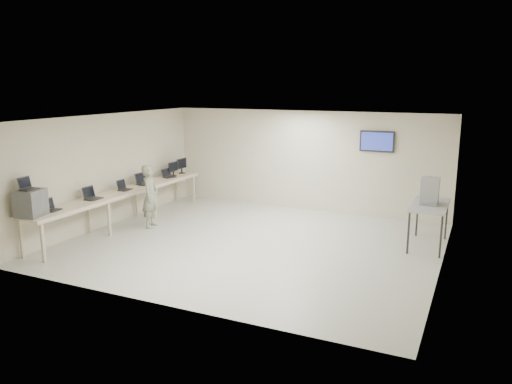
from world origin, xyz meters
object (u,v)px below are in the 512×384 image
at_px(soldier, 150,196).
at_px(side_table, 430,207).
at_px(equipment_box, 31,203).
at_px(workbench, 123,193).

relative_size(soldier, side_table, 0.99).
distance_m(equipment_box, soldier, 3.03).
xyz_separation_m(equipment_box, side_table, (7.25, 4.21, -0.28)).
xyz_separation_m(workbench, equipment_box, (-0.06, -2.75, 0.35)).
bearing_deg(workbench, side_table, 11.49).
bearing_deg(soldier, workbench, 84.29).
relative_size(equipment_box, soldier, 0.35).
xyz_separation_m(equipment_box, soldier, (0.77, 2.90, -0.38)).
relative_size(equipment_box, side_table, 0.34).
bearing_deg(workbench, equipment_box, -91.31).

